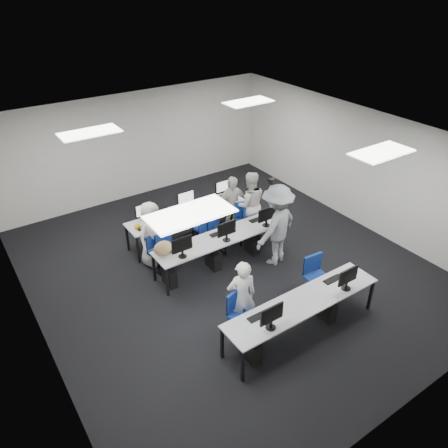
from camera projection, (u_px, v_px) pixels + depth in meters
room at (227, 210)px, 9.09m from camera, size 9.00×9.02×3.00m
ceiling_panels at (228, 142)px, 8.33m from camera, size 5.20×4.60×0.02m
desk_front at (303, 304)px, 7.81m from camera, size 3.20×0.70×0.73m
desk_mid at (222, 238)px, 9.66m from camera, size 3.20×0.70×0.73m
desk_back at (190, 213)px, 10.65m from camera, size 3.20×0.70×0.73m
equipment_front at (294, 322)px, 7.87m from camera, size 2.51×0.41×1.19m
equipment_mid at (215, 253)px, 9.72m from camera, size 2.91×0.41×1.19m
equipment_back at (197, 221)px, 10.92m from camera, size 2.91×0.41×1.19m
chair_0 at (243, 323)px, 7.92m from camera, size 0.59×0.61×0.95m
chair_1 at (316, 285)px, 8.86m from camera, size 0.49×0.53×0.93m
chair_2 at (160, 258)px, 9.73m from camera, size 0.49×0.51×0.81m
chair_3 at (212, 243)px, 10.19m from camera, size 0.55×0.58×0.94m
chair_4 at (246, 229)px, 10.72m from camera, size 0.60×0.63×0.97m
chair_5 at (162, 251)px, 9.94m from camera, size 0.45×0.48×0.85m
chair_6 at (207, 234)px, 10.53m from camera, size 0.62×0.64×0.95m
chair_7 at (247, 224)px, 10.99m from camera, size 0.53×0.55×0.83m
handbag at (163, 248)px, 8.95m from camera, size 0.42×0.29×0.33m
student_0 at (241, 297)px, 7.86m from camera, size 0.64×0.51×1.52m
student_1 at (249, 204)px, 10.69m from camera, size 1.00×0.90×1.68m
student_2 at (152, 234)px, 9.67m from camera, size 0.87×0.73×1.53m
student_3 at (231, 206)px, 10.71m from camera, size 0.93×0.40×1.57m
photographer at (276, 225)px, 9.59m from camera, size 1.39×1.03×1.92m
dslr_camera at (272, 181)px, 9.16m from camera, size 0.18×0.21×0.10m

